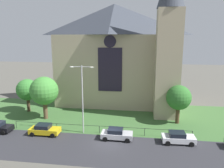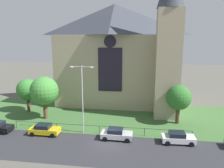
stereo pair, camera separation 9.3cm
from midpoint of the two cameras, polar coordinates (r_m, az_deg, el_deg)
name	(u,v)px [view 1 (the left image)]	position (r m, az deg, el deg)	size (l,w,h in m)	color
ground	(118,116)	(39.04, 1.37, -8.24)	(160.00, 160.00, 0.00)	#56544C
road_asphalt	(106,149)	(28.18, -1.54, -16.60)	(120.00, 8.00, 0.01)	#2D2D33
grass_verge	(116,120)	(37.18, 1.02, -9.29)	(120.00, 20.00, 0.01)	#3D6633
church_building	(118,54)	(45.19, 1.41, 7.89)	(23.20, 16.20, 26.00)	tan
iron_railing	(99,127)	(32.05, -3.37, -11.06)	(25.68, 0.07, 1.13)	black
tree_left_near	(44,91)	(38.17, -17.24, -1.74)	(4.69, 4.69, 7.19)	brown
tree_right_near	(179,98)	(36.08, 16.81, -3.44)	(3.91, 3.91, 6.22)	#4C3823
tree_left_far	(27,90)	(43.18, -21.16, -1.42)	(3.91, 3.91, 6.08)	#423021
streetlamp_near	(82,92)	(30.86, -7.79, -2.03)	(3.37, 0.26, 9.78)	#B2B2B7
parked_car_yellow	(45,130)	(33.13, -17.17, -11.20)	(4.22, 2.06, 1.51)	gold
parked_car_silver	(117,134)	(30.37, 1.11, -12.82)	(4.21, 2.04, 1.51)	#B7B7BC
parked_car_white	(178,138)	(30.59, 16.67, -13.17)	(4.28, 2.20, 1.51)	silver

